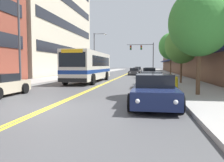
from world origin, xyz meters
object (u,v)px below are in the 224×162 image
(city_bus, at_px, (90,65))
(car_charcoal_parked_right_mid, at_px, (149,71))
(car_black_parked_right_far, at_px, (149,74))
(street_lamp_left_near, at_px, (23,23))
(car_beige_moving_second, at_px, (138,69))
(street_tree_right_mid, at_px, (182,45))
(car_silver_moving_lead, at_px, (137,71))
(street_lamp_left_far, at_px, (96,50))
(car_slate_blue_parked_left_near, at_px, (97,72))
(car_white_parked_right_end, at_px, (151,81))
(street_tree_right_near, at_px, (200,23))
(traffic_signal_mast, at_px, (144,52))
(car_dark_grey_moving_third, at_px, (134,72))
(car_navy_parked_right_foreground, at_px, (154,91))
(fire_hydrant, at_px, (176,83))
(street_tree_right_far, at_px, (171,46))

(city_bus, height_order, car_charcoal_parked_right_mid, city_bus)
(car_black_parked_right_far, bearing_deg, street_lamp_left_near, -124.17)
(car_beige_moving_second, relative_size, street_tree_right_mid, 0.88)
(car_silver_moving_lead, distance_m, street_lamp_left_far, 11.76)
(car_slate_blue_parked_left_near, bearing_deg, car_white_parked_right_end, -65.46)
(car_charcoal_parked_right_mid, relative_size, car_silver_moving_lead, 0.93)
(street_tree_right_near, bearing_deg, traffic_signal_mast, 95.81)
(car_beige_moving_second, xyz_separation_m, street_lamp_left_far, (-6.56, -22.03, 3.82))
(car_silver_moving_lead, bearing_deg, car_black_parked_right_far, -82.66)
(car_charcoal_parked_right_mid, xyz_separation_m, car_dark_grey_moving_third, (-2.61, -1.34, -0.05))
(car_navy_parked_right_foreground, xyz_separation_m, street_tree_right_mid, (2.72, 10.96, 2.89))
(car_beige_moving_second, bearing_deg, car_black_parked_right_far, -85.17)
(street_lamp_left_near, distance_m, street_tree_right_near, 12.00)
(car_black_parked_right_far, height_order, car_white_parked_right_end, car_black_parked_right_far)
(car_white_parked_right_end, height_order, car_silver_moving_lead, car_silver_moving_lead)
(car_silver_moving_lead, distance_m, fire_hydrant, 31.66)
(city_bus, xyz_separation_m, car_black_parked_right_far, (6.26, 6.14, -1.08))
(car_silver_moving_lead, bearing_deg, street_tree_right_near, -82.10)
(car_black_parked_right_far, distance_m, fire_hydrant, 13.37)
(car_slate_blue_parked_left_near, xyz_separation_m, street_tree_right_near, (10.97, -23.31, 3.41))
(car_navy_parked_right_foreground, bearing_deg, car_slate_blue_parked_left_near, 108.14)
(car_black_parked_right_far, height_order, traffic_signal_mast, traffic_signal_mast)
(traffic_signal_mast, bearing_deg, street_lamp_left_far, -138.90)
(street_tree_right_mid, bearing_deg, car_beige_moving_second, 97.78)
(car_dark_grey_moving_third, height_order, street_lamp_left_near, street_lamp_left_near)
(car_navy_parked_right_foreground, bearing_deg, car_silver_moving_lead, 93.63)
(car_navy_parked_right_foreground, height_order, car_black_parked_right_far, car_black_parked_right_far)
(car_charcoal_parked_right_mid, relative_size, car_black_parked_right_far, 1.04)
(street_tree_right_near, xyz_separation_m, fire_hydrant, (-0.75, 2.96, -3.42))
(car_charcoal_parked_right_mid, distance_m, car_white_parked_right_end, 23.63)
(car_white_parked_right_end, bearing_deg, street_tree_right_near, -62.12)
(city_bus, bearing_deg, street_tree_right_near, -49.23)
(car_silver_moving_lead, relative_size, street_lamp_left_far, 0.65)
(car_black_parked_right_far, relative_size, street_lamp_left_far, 0.58)
(street_tree_right_mid, bearing_deg, street_tree_right_far, 89.08)
(car_white_parked_right_end, distance_m, traffic_signal_mast, 28.66)
(city_bus, xyz_separation_m, car_white_parked_right_end, (6.30, -5.56, -1.16))
(traffic_signal_mast, height_order, street_tree_right_mid, traffic_signal_mast)
(car_beige_moving_second, bearing_deg, fire_hydrant, -84.45)
(street_lamp_left_far, bearing_deg, car_charcoal_parked_right_mid, 15.00)
(car_beige_moving_second, height_order, traffic_signal_mast, traffic_signal_mast)
(car_navy_parked_right_foreground, bearing_deg, street_tree_right_near, 49.68)
(car_dark_grey_moving_third, distance_m, street_lamp_left_near, 25.51)
(street_lamp_left_near, bearing_deg, street_tree_right_far, 52.74)
(city_bus, xyz_separation_m, car_beige_moving_second, (3.60, 37.60, -1.12))
(city_bus, xyz_separation_m, fire_hydrant, (7.94, -7.12, -1.17))
(car_charcoal_parked_right_mid, bearing_deg, car_black_parked_right_far, -90.56)
(car_navy_parked_right_foreground, bearing_deg, street_tree_right_far, 82.32)
(car_slate_blue_parked_left_near, distance_m, car_silver_moving_lead, 12.67)
(traffic_signal_mast, xyz_separation_m, street_lamp_left_far, (-8.30, -7.24, -0.03))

